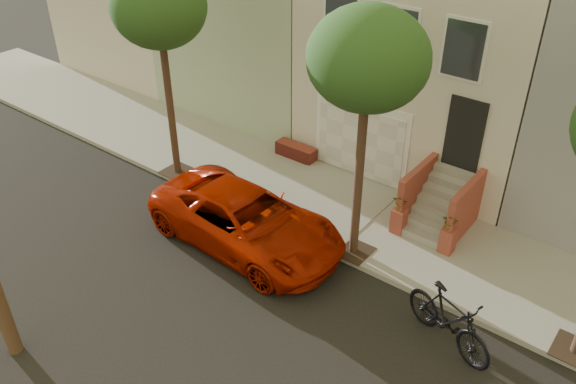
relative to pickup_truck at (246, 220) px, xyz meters
The scene contains 7 objects.
ground 3.10m from the pickup_truck, 60.11° to the right, with size 90.00×90.00×0.00m, color black.
sidewalk 3.20m from the pickup_truck, 61.31° to the left, with size 40.00×3.70×0.15m, color gray.
house_row 9.18m from the pickup_truck, 80.08° to the left, with size 33.10×11.70×7.00m.
tree_left 6.16m from the pickup_truck, 162.12° to the left, with size 2.70×2.57×6.30m.
tree_mid 5.31m from the pickup_truck, 27.30° to the left, with size 2.70×2.57×6.30m.
pickup_truck is the anchor object (origin of this frame).
motorcycle 5.67m from the pickup_truck, ahead, with size 0.66×2.33×1.40m, color black.
Camera 1 is at (6.91, -6.53, 9.67)m, focal length 36.64 mm.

